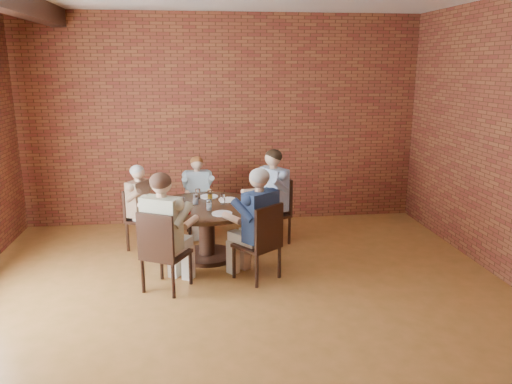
{
  "coord_description": "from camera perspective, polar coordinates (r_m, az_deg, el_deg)",
  "views": [
    {
      "loc": [
        -0.49,
        -4.71,
        2.58
      ],
      "look_at": [
        0.23,
        1.0,
        1.12
      ],
      "focal_mm": 35.0,
      "sensor_mm": 36.0,
      "label": 1
    }
  ],
  "objects": [
    {
      "name": "plate_a",
      "position": [
        6.98,
        -3.22,
        -0.88
      ],
      "size": [
        0.26,
        0.26,
        0.01
      ],
      "primitive_type": "cylinder",
      "color": "white",
      "rests_on": "dining_table"
    },
    {
      "name": "plate_d",
      "position": [
        6.35,
        -3.92,
        -2.46
      ],
      "size": [
        0.26,
        0.26,
        0.01
      ],
      "primitive_type": "cylinder",
      "color": "white",
      "rests_on": "dining_table"
    },
    {
      "name": "diner_e",
      "position": [
        6.09,
        0.08,
        -3.73
      ],
      "size": [
        0.88,
        0.9,
        1.4
      ],
      "primitive_type": null,
      "rotation": [
        0.0,
        0.0,
        3.8
      ],
      "color": "#1A2849",
      "rests_on": "floor"
    },
    {
      "name": "chair_b",
      "position": [
        7.87,
        -6.68,
        -1.3
      ],
      "size": [
        0.41,
        0.41,
        0.88
      ],
      "rotation": [
        0.0,
        0.0,
        0.1
      ],
      "color": "black",
      "rests_on": "floor"
    },
    {
      "name": "diner_c",
      "position": [
        7.28,
        -12.94,
        -1.79
      ],
      "size": [
        0.72,
        0.67,
        1.23
      ],
      "primitive_type": null,
      "rotation": [
        0.0,
        0.0,
        1.1
      ],
      "color": "brown",
      "rests_on": "floor"
    },
    {
      "name": "glass_e",
      "position": [
        6.69,
        -8.44,
        -1.16
      ],
      "size": [
        0.07,
        0.07,
        0.14
      ],
      "primitive_type": "cylinder",
      "color": "white",
      "rests_on": "dining_table"
    },
    {
      "name": "smartphone",
      "position": [
        6.53,
        -1.75,
        -1.97
      ],
      "size": [
        0.11,
        0.17,
        0.01
      ],
      "primitive_type": "cube",
      "rotation": [
        0.0,
        0.0,
        0.26
      ],
      "color": "black",
      "rests_on": "dining_table"
    },
    {
      "name": "diner_a",
      "position": [
        7.31,
        1.68,
        -0.62
      ],
      "size": [
        0.88,
        0.83,
        1.41
      ],
      "primitive_type": null,
      "rotation": [
        0.0,
        0.0,
        -1.1
      ],
      "color": "#375A90",
      "rests_on": "floor"
    },
    {
      "name": "dining_table",
      "position": [
        6.82,
        -5.68,
        -3.32
      ],
      "size": [
        1.52,
        1.52,
        0.75
      ],
      "color": "black",
      "rests_on": "floor"
    },
    {
      "name": "plate_b",
      "position": [
        7.17,
        -5.4,
        -0.52
      ],
      "size": [
        0.26,
        0.26,
        0.01
      ],
      "primitive_type": "cylinder",
      "color": "white",
      "rests_on": "dining_table"
    },
    {
      "name": "diner_b",
      "position": [
        7.76,
        -6.65,
        -0.5
      ],
      "size": [
        0.52,
        0.62,
        1.23
      ],
      "primitive_type": null,
      "rotation": [
        0.0,
        0.0,
        0.1
      ],
      "color": "#9CBAC7",
      "rests_on": "floor"
    },
    {
      "name": "chair_e",
      "position": [
        6.08,
        0.71,
        -5.51
      ],
      "size": [
        0.64,
        0.64,
        0.97
      ],
      "rotation": [
        0.0,
        0.0,
        3.8
      ],
      "color": "black",
      "rests_on": "floor"
    },
    {
      "name": "floor",
      "position": [
        5.4,
        -1.1,
        -14.31
      ],
      "size": [
        7.0,
        7.0,
        0.0
      ],
      "primitive_type": "plane",
      "color": "#9E6331",
      "rests_on": "ground"
    },
    {
      "name": "chair_d",
      "position": [
        5.88,
        -10.75,
        -6.45
      ],
      "size": [
        0.63,
        0.63,
        0.98
      ],
      "rotation": [
        0.0,
        0.0,
        2.65
      ],
      "color": "black",
      "rests_on": "floor"
    },
    {
      "name": "plate_c",
      "position": [
        6.73,
        -9.05,
        -1.62
      ],
      "size": [
        0.26,
        0.26,
        0.01
      ],
      "primitive_type": "cylinder",
      "color": "white",
      "rests_on": "dining_table"
    },
    {
      "name": "chair_a",
      "position": [
        7.41,
        2.28,
        -1.84
      ],
      "size": [
        0.62,
        0.62,
        0.98
      ],
      "rotation": [
        0.0,
        0.0,
        -1.1
      ],
      "color": "black",
      "rests_on": "floor"
    },
    {
      "name": "chair_c",
      "position": [
        7.35,
        -13.35,
        -2.72
      ],
      "size": [
        0.5,
        0.5,
        0.88
      ],
      "rotation": [
        0.0,
        0.0,
        1.1
      ],
      "color": "black",
      "rests_on": "floor"
    },
    {
      "name": "glass_c",
      "position": [
        7.09,
        -6.66,
        -0.2
      ],
      "size": [
        0.07,
        0.07,
        0.14
      ],
      "primitive_type": "cylinder",
      "color": "white",
      "rests_on": "dining_table"
    },
    {
      "name": "glass_d",
      "position": [
        6.81,
        -6.92,
        -0.83
      ],
      "size": [
        0.07,
        0.07,
        0.14
      ],
      "primitive_type": "cylinder",
      "color": "white",
      "rests_on": "dining_table"
    },
    {
      "name": "wall_back",
      "position": [
        8.27,
        -3.74,
        8.13
      ],
      "size": [
        7.0,
        0.0,
        7.0
      ],
      "primitive_type": "plane",
      "rotation": [
        1.57,
        0.0,
        0.0
      ],
      "color": "brown",
      "rests_on": "ground"
    },
    {
      "name": "wall_front",
      "position": [
        1.58,
        13.03,
        -20.15
      ],
      "size": [
        7.0,
        0.0,
        7.0
      ],
      "primitive_type": "plane",
      "rotation": [
        -1.57,
        0.0,
        0.0
      ],
      "color": "brown",
      "rests_on": "ground"
    },
    {
      "name": "glass_f",
      "position": [
        6.37,
        -7.82,
        -1.9
      ],
      "size": [
        0.07,
        0.07,
        0.14
      ],
      "primitive_type": "cylinder",
      "color": "white",
      "rests_on": "dining_table"
    },
    {
      "name": "glass_a",
      "position": [
        6.79,
        -3.83,
        -0.79
      ],
      "size": [
        0.07,
        0.07,
        0.14
      ],
      "primitive_type": "cylinder",
      "color": "white",
      "rests_on": "dining_table"
    },
    {
      "name": "glass_g",
      "position": [
        6.52,
        -5.38,
        -1.46
      ],
      "size": [
        0.07,
        0.07,
        0.14
      ],
      "primitive_type": "cylinder",
      "color": "white",
      "rests_on": "dining_table"
    },
    {
      "name": "diner_d",
      "position": [
        5.89,
        -10.33,
        -4.51
      ],
      "size": [
        0.84,
        0.9,
        1.41
      ],
      "primitive_type": null,
      "rotation": [
        0.0,
        0.0,
        2.65
      ],
      "color": "#BBA693",
      "rests_on": "floor"
    },
    {
      "name": "glass_b",
      "position": [
        6.97,
        -5.28,
        -0.42
      ],
      "size": [
        0.07,
        0.07,
        0.14
      ],
      "primitive_type": "cylinder",
      "color": "white",
      "rests_on": "dining_table"
    }
  ]
}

